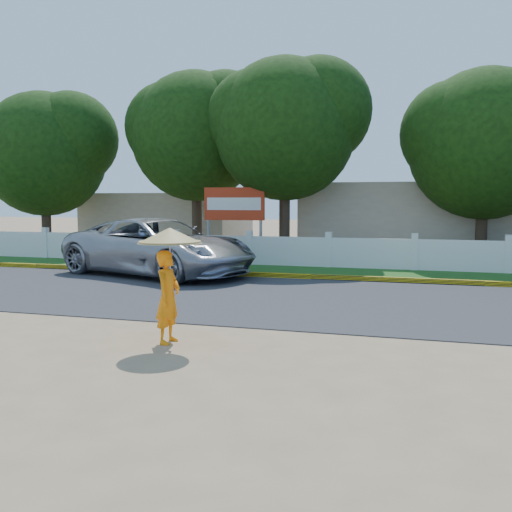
# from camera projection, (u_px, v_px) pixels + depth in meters

# --- Properties ---
(ground) EXTENTS (120.00, 120.00, 0.00)m
(ground) POSITION_uv_depth(u_px,v_px,m) (223.00, 340.00, 9.99)
(ground) COLOR #9E8460
(ground) RESTS_ON ground
(road) EXTENTS (60.00, 7.00, 0.02)m
(road) POSITION_uv_depth(u_px,v_px,m) (284.00, 298.00, 14.28)
(road) COLOR #38383A
(road) RESTS_ON ground
(grass_verge) EXTENTS (60.00, 3.50, 0.03)m
(grass_verge) POSITION_uv_depth(u_px,v_px,m) (321.00, 272.00, 19.28)
(grass_verge) COLOR #2D601E
(grass_verge) RESTS_ON ground
(curb) EXTENTS (40.00, 0.18, 0.16)m
(curb) POSITION_uv_depth(u_px,v_px,m) (312.00, 277.00, 17.66)
(curb) COLOR yellow
(curb) RESTS_ON ground
(fence) EXTENTS (40.00, 0.10, 1.10)m
(fence) POSITION_uv_depth(u_px,v_px,m) (328.00, 253.00, 20.62)
(fence) COLOR silver
(fence) RESTS_ON ground
(building_near) EXTENTS (10.00, 6.00, 3.20)m
(building_near) POSITION_uv_depth(u_px,v_px,m) (418.00, 219.00, 26.15)
(building_near) COLOR #B7AD99
(building_near) RESTS_ON ground
(building_far) EXTENTS (8.00, 5.00, 2.80)m
(building_far) POSITION_uv_depth(u_px,v_px,m) (169.00, 219.00, 30.81)
(building_far) COLOR #B7AD99
(building_far) RESTS_ON ground
(vehicle) EXTENTS (7.34, 5.11, 1.86)m
(vehicle) POSITION_uv_depth(u_px,v_px,m) (158.00, 247.00, 18.51)
(vehicle) COLOR #A6A7AE
(vehicle) RESTS_ON ground
(monk_with_parasol) EXTENTS (1.09, 1.09, 1.99)m
(monk_with_parasol) POSITION_uv_depth(u_px,v_px,m) (169.00, 268.00, 9.69)
(monk_with_parasol) COLOR orange
(monk_with_parasol) RESTS_ON ground
(billboard) EXTENTS (2.50, 0.13, 2.95)m
(billboard) POSITION_uv_depth(u_px,v_px,m) (234.00, 208.00, 22.63)
(billboard) COLOR gray
(billboard) RESTS_ON ground
(tree_row) EXTENTS (38.54, 6.91, 8.16)m
(tree_row) POSITION_uv_depth(u_px,v_px,m) (417.00, 137.00, 22.04)
(tree_row) COLOR #473828
(tree_row) RESTS_ON ground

